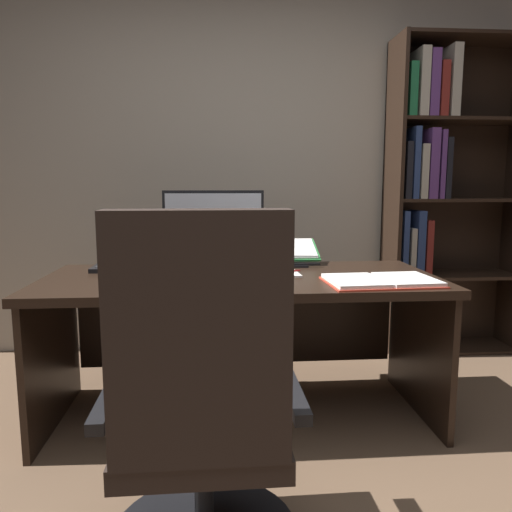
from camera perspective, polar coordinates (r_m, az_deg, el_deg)
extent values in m
cube|color=#A89E8E|center=(3.47, -0.45, 13.19)|extent=(5.02, 0.12, 2.89)
cube|color=black|center=(2.35, -1.80, -2.83)|extent=(1.88, 0.82, 0.04)
cube|color=black|center=(2.57, -22.73, -10.75)|extent=(0.03, 0.76, 0.67)
cube|color=black|center=(2.65, 18.52, -9.98)|extent=(0.03, 0.76, 0.67)
cube|color=black|center=(2.80, -2.15, -7.80)|extent=(1.76, 0.03, 0.47)
cube|color=black|center=(3.41, 15.64, 6.34)|extent=(0.02, 0.34, 2.10)
cube|color=black|center=(3.73, 21.22, 6.24)|extent=(0.91, 0.01, 2.10)
cube|color=black|center=(3.76, 21.46, -9.87)|extent=(0.86, 0.32, 0.02)
cube|color=gold|center=(3.52, 16.06, -8.10)|extent=(0.03, 0.22, 0.30)
cube|color=#195633|center=(3.56, 16.79, -7.98)|extent=(0.06, 0.27, 0.30)
cube|color=olive|center=(3.55, 18.00, -7.96)|extent=(0.06, 0.19, 0.32)
cube|color=black|center=(3.64, 21.89, -2.07)|extent=(0.86, 0.32, 0.02)
cube|color=navy|center=(3.42, 16.46, 1.47)|extent=(0.04, 0.24, 0.44)
cube|color=gray|center=(3.42, 17.40, 0.47)|extent=(0.03, 0.20, 0.33)
cube|color=navy|center=(3.44, 18.17, 1.43)|extent=(0.05, 0.21, 0.44)
cube|color=maroon|center=(3.49, 18.84, 0.99)|extent=(0.04, 0.27, 0.38)
cube|color=black|center=(3.59, 22.34, 6.11)|extent=(0.86, 0.32, 0.02)
cube|color=black|center=(3.39, 16.85, 9.53)|extent=(0.04, 0.23, 0.36)
cube|color=navy|center=(3.40, 17.73, 10.29)|extent=(0.04, 0.21, 0.46)
cube|color=gray|center=(3.43, 18.48, 9.33)|extent=(0.05, 0.23, 0.35)
cube|color=#512D66|center=(3.46, 19.44, 10.10)|extent=(0.06, 0.24, 0.45)
cube|color=#512D66|center=(3.49, 20.23, 9.95)|extent=(0.03, 0.26, 0.44)
cube|color=black|center=(3.50, 20.88, 9.53)|extent=(0.04, 0.24, 0.39)
cube|color=black|center=(3.61, 22.81, 14.36)|extent=(0.86, 0.32, 0.02)
cube|color=#195633|center=(3.42, 17.45, 17.95)|extent=(0.05, 0.19, 0.33)
cube|color=gray|center=(3.47, 18.49, 18.54)|extent=(0.06, 0.23, 0.42)
cube|color=#512D66|center=(3.49, 19.62, 18.34)|extent=(0.06, 0.20, 0.41)
cube|color=maroon|center=(3.50, 20.67, 17.66)|extent=(0.05, 0.19, 0.34)
cube|color=gray|center=(3.57, 21.54, 18.27)|extent=(0.06, 0.26, 0.44)
cube|color=black|center=(3.71, 23.30, 22.35)|extent=(0.86, 0.32, 0.02)
cylinder|color=black|center=(1.71, -6.12, -25.41)|extent=(0.06, 0.06, 0.30)
cube|color=#2D231E|center=(1.62, -6.23, -19.95)|extent=(0.51, 0.49, 0.07)
cube|color=#2D231E|center=(1.29, -6.63, -9.61)|extent=(0.48, 0.11, 0.67)
cube|color=black|center=(1.59, -16.83, -15.73)|extent=(0.06, 0.38, 0.04)
cube|color=black|center=(1.58, 4.29, -15.57)|extent=(0.06, 0.38, 0.04)
cube|color=black|center=(2.62, -4.92, -1.04)|extent=(0.22, 0.16, 0.02)
cylinder|color=black|center=(2.61, -4.93, 0.15)|extent=(0.04, 0.04, 0.09)
cube|color=black|center=(2.60, -4.98, 4.39)|extent=(0.53, 0.02, 0.30)
cube|color=silver|center=(2.58, -4.99, 4.36)|extent=(0.50, 0.00, 0.27)
cube|color=black|center=(2.62, -15.01, -1.26)|extent=(0.32, 0.24, 0.02)
cube|color=#2D2D30|center=(2.61, -15.09, -1.05)|extent=(0.27, 0.13, 0.00)
cube|color=black|center=(2.76, -14.53, 1.72)|extent=(0.32, 0.07, 0.22)
cube|color=silver|center=(2.76, -14.54, 1.74)|extent=(0.29, 0.06, 0.19)
cube|color=black|center=(2.17, -4.99, -2.95)|extent=(0.42, 0.15, 0.02)
ellipsoid|color=black|center=(2.19, -12.86, -2.80)|extent=(0.06, 0.10, 0.04)
cube|color=black|center=(2.63, 4.42, -1.08)|extent=(0.14, 0.12, 0.01)
cube|color=black|center=(2.59, 4.58, -0.98)|extent=(0.27, 0.01, 0.01)
cube|color=green|center=(2.74, 4.05, 0.72)|extent=(0.30, 0.24, 0.10)
cube|color=white|center=(2.74, 4.06, 0.91)|extent=(0.28, 0.22, 0.09)
cube|color=#DB422D|center=(2.20, 11.48, -3.14)|extent=(0.26, 0.32, 0.01)
cube|color=#DB422D|center=(2.29, 17.23, -2.90)|extent=(0.26, 0.32, 0.01)
cube|color=white|center=(2.20, 11.49, -2.84)|extent=(0.24, 0.31, 0.02)
cube|color=white|center=(2.29, 17.24, -2.60)|extent=(0.24, 0.31, 0.02)
cylinder|color=#B7B7BC|center=(2.24, 14.42, -2.82)|extent=(0.04, 0.28, 0.02)
cube|color=white|center=(2.40, 3.13, -2.01)|extent=(0.16, 0.22, 0.01)
cylinder|color=maroon|center=(2.40, 3.60, -1.79)|extent=(0.14, 0.04, 0.01)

